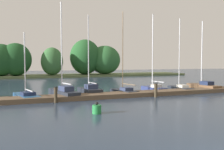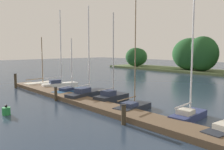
# 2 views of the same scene
# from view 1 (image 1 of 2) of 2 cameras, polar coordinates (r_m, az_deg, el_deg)

# --- Properties ---
(dock_pier) EXTENTS (27.36, 1.80, 0.35)m
(dock_pier) POSITION_cam_1_polar(r_m,az_deg,el_deg) (19.13, -2.41, -4.97)
(dock_pier) COLOR brown
(dock_pier) RESTS_ON ground
(far_shore) EXTENTS (56.16, 8.00, 7.48)m
(far_shore) POSITION_cam_1_polar(r_m,az_deg,el_deg) (47.10, -16.39, 2.95)
(far_shore) COLOR #56663D
(far_shore) RESTS_ON ground
(sailboat_2) EXTENTS (2.04, 4.06, 5.15)m
(sailboat_2) POSITION_cam_1_polar(r_m,az_deg,el_deg) (19.62, -19.93, -4.66)
(sailboat_2) COLOR #285684
(sailboat_2) RESTS_ON ground
(sailboat_3) EXTENTS (2.01, 4.54, 7.72)m
(sailboat_3) POSITION_cam_1_polar(r_m,az_deg,el_deg) (19.77, -11.69, -4.01)
(sailboat_3) COLOR #232833
(sailboat_3) RESTS_ON ground
(sailboat_4) EXTENTS (1.59, 3.20, 6.95)m
(sailboat_4) POSITION_cam_1_polar(r_m,az_deg,el_deg) (20.92, -5.47, -3.62)
(sailboat_4) COLOR #232833
(sailboat_4) RESTS_ON ground
(sailboat_5) EXTENTS (1.62, 3.47, 7.34)m
(sailboat_5) POSITION_cam_1_polar(r_m,az_deg,el_deg) (21.27, 2.79, -3.80)
(sailboat_5) COLOR #232833
(sailboat_5) RESTS_ON ground
(sailboat_6) EXTENTS (1.32, 3.32, 7.53)m
(sailboat_6) POSITION_cam_1_polar(r_m,az_deg,el_deg) (23.76, 9.86, -2.89)
(sailboat_6) COLOR navy
(sailboat_6) RESTS_ON ground
(sailboat_7) EXTENTS (1.31, 3.81, 7.20)m
(sailboat_7) POSITION_cam_1_polar(r_m,az_deg,el_deg) (24.70, 15.95, -2.93)
(sailboat_7) COLOR #232833
(sailboat_7) RESTS_ON ground
(sailboat_8) EXTENTS (1.23, 4.06, 7.05)m
(sailboat_8) POSITION_cam_1_polar(r_m,az_deg,el_deg) (26.19, 20.90, -2.47)
(sailboat_8) COLOR brown
(sailboat_8) RESTS_ON ground
(mooring_piling_1) EXTENTS (0.27, 0.27, 1.12)m
(mooring_piling_1) POSITION_cam_1_polar(r_m,az_deg,el_deg) (17.16, -13.37, -4.65)
(mooring_piling_1) COLOR #3D3323
(mooring_piling_1) RESTS_ON ground
(mooring_piling_2) EXTENTS (0.30, 0.30, 1.14)m
(mooring_piling_2) POSITION_cam_1_polar(r_m,az_deg,el_deg) (19.73, 10.47, -3.59)
(mooring_piling_2) COLOR #3D3323
(mooring_piling_2) RESTS_ON ground
(channel_buoy_0) EXTENTS (0.51, 0.51, 0.65)m
(channel_buoy_0) POSITION_cam_1_polar(r_m,az_deg,el_deg) (13.33, -3.69, -8.16)
(channel_buoy_0) COLOR #23843D
(channel_buoy_0) RESTS_ON ground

